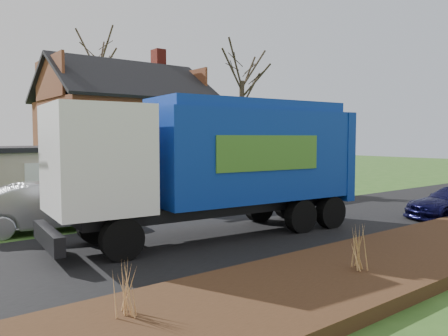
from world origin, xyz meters
TOP-DOWN VIEW (x-y plane):
  - ground at (0.00, 0.00)m, footprint 120.00×120.00m
  - road at (0.00, 0.00)m, footprint 80.00×7.00m
  - mulch_verge at (0.00, -5.30)m, footprint 80.00×3.50m
  - main_house at (1.49, 13.91)m, footprint 12.95×8.95m
  - garbage_truck at (-0.94, 0.26)m, footprint 10.91×3.79m
  - silver_sedan at (-5.33, 4.63)m, footprint 5.39×2.38m
  - tree_front_east at (7.92, 9.69)m, footprint 3.53×3.53m
  - tree_back at (3.45, 21.51)m, footprint 3.92×3.92m
  - grass_clump_west at (-6.68, -4.61)m, footprint 0.34×0.28m
  - grass_clump_mid at (-1.41, -5.48)m, footprint 0.36×0.30m

SIDE VIEW (x-z plane):
  - ground at x=0.00m, z-range 0.00..0.00m
  - road at x=0.00m, z-range 0.00..0.02m
  - mulch_verge at x=0.00m, z-range 0.00..0.30m
  - grass_clump_west at x=-6.68m, z-range 0.30..1.21m
  - grass_clump_mid at x=-1.41m, z-range 0.30..1.32m
  - silver_sedan at x=-5.33m, z-range 0.00..1.72m
  - garbage_truck at x=-0.94m, z-range 0.35..4.94m
  - main_house at x=1.49m, z-range -0.60..8.66m
  - tree_front_east at x=7.92m, z-range 3.07..12.88m
  - tree_back at x=3.45m, z-range 4.14..16.55m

